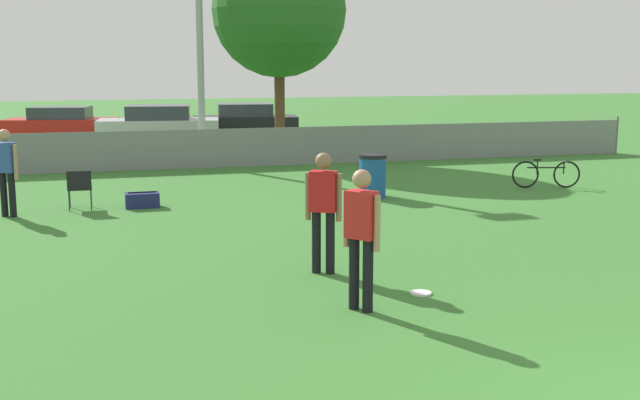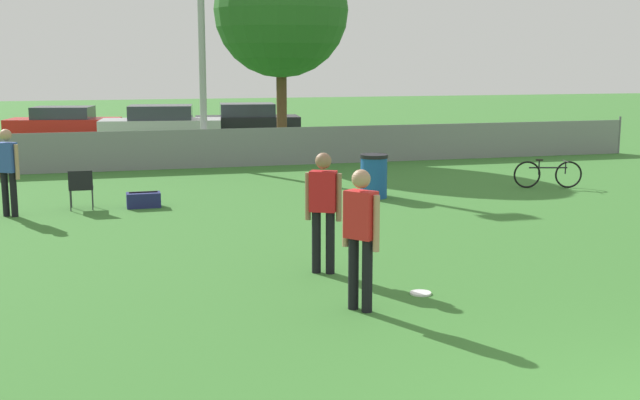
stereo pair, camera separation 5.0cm
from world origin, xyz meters
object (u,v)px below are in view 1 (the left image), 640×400
(folding_chair_sideline, at_px, (80,186))
(bicycle_sideline, at_px, (546,174))
(parked_car_dark, at_px, (245,121))
(parked_car_silver, at_px, (159,125))
(light_pole, at_px, (199,6))
(trash_bin, at_px, (373,176))
(tree_near_pole, at_px, (279,10))
(parked_car_red, at_px, (61,123))
(player_defender_red, at_px, (361,230))
(frisbee_disc, at_px, (421,293))
(spectator_in_blue, at_px, (6,167))
(player_thrower_red, at_px, (323,204))
(gear_bag_sideline, at_px, (142,200))

(folding_chair_sideline, relative_size, bicycle_sideline, 0.51)
(parked_car_dark, bearing_deg, parked_car_silver, -155.00)
(folding_chair_sideline, relative_size, parked_car_dark, 0.20)
(light_pole, xyz_separation_m, trash_bin, (2.89, -6.64, -4.03))
(tree_near_pole, distance_m, parked_car_red, 11.09)
(player_defender_red, bearing_deg, frisbee_disc, 77.49)
(player_defender_red, xyz_separation_m, frisbee_disc, (0.98, 0.44, -0.99))
(trash_bin, distance_m, parked_car_red, 17.21)
(light_pole, bearing_deg, player_defender_red, -89.92)
(spectator_in_blue, height_order, parked_car_red, spectator_in_blue)
(frisbee_disc, bearing_deg, light_pole, 94.13)
(light_pole, height_order, player_thrower_red, light_pole)
(player_thrower_red, relative_size, gear_bag_sideline, 2.53)
(parked_car_silver, bearing_deg, player_thrower_red, -79.26)
(tree_near_pole, distance_m, player_thrower_red, 14.37)
(tree_near_pole, relative_size, spectator_in_blue, 3.85)
(light_pole, relative_size, trash_bin, 7.79)
(gear_bag_sideline, distance_m, parked_car_dark, 15.00)
(spectator_in_blue, xyz_separation_m, gear_bag_sideline, (2.57, 0.31, -0.83))
(spectator_in_blue, bearing_deg, trash_bin, -146.84)
(tree_near_pole, relative_size, frisbee_disc, 23.43)
(player_thrower_red, height_order, spectator_in_blue, player_thrower_red)
(gear_bag_sideline, bearing_deg, folding_chair_sideline, 176.72)
(tree_near_pole, distance_m, folding_chair_sideline, 10.45)
(frisbee_disc, height_order, trash_bin, trash_bin)
(spectator_in_blue, relative_size, parked_car_red, 0.39)
(parked_car_red, bearing_deg, parked_car_silver, -22.92)
(tree_near_pole, bearing_deg, bicycle_sideline, -58.04)
(player_defender_red, distance_m, frisbee_disc, 1.47)
(trash_bin, bearing_deg, light_pole, 113.48)
(parked_car_dark, bearing_deg, bicycle_sideline, -65.00)
(parked_car_silver, bearing_deg, parked_car_dark, 26.61)
(player_thrower_red, relative_size, parked_car_red, 0.39)
(player_defender_red, bearing_deg, tree_near_pole, 133.86)
(tree_near_pole, bearing_deg, player_defender_red, -99.40)
(gear_bag_sideline, bearing_deg, parked_car_red, 97.69)
(tree_near_pole, relative_size, parked_car_dark, 1.58)
(tree_near_pole, height_order, player_defender_red, tree_near_pole)
(player_thrower_red, height_order, frisbee_disc, player_thrower_red)
(parked_car_red, distance_m, parked_car_dark, 7.03)
(folding_chair_sideline, relative_size, trash_bin, 0.85)
(player_defender_red, bearing_deg, player_thrower_red, 141.95)
(gear_bag_sideline, relative_size, parked_car_dark, 0.16)
(parked_car_red, bearing_deg, gear_bag_sideline, -70.31)
(frisbee_disc, relative_size, parked_car_dark, 0.07)
(frisbee_disc, xyz_separation_m, parked_car_red, (-5.22, 22.91, 0.62))
(folding_chair_sideline, xyz_separation_m, bicycle_sideline, (10.71, -0.05, -0.15))
(player_thrower_red, relative_size, spectator_in_blue, 1.02)
(tree_near_pole, distance_m, gear_bag_sideline, 10.00)
(gear_bag_sideline, bearing_deg, frisbee_disc, -67.12)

